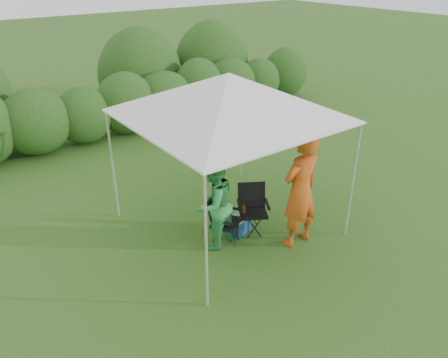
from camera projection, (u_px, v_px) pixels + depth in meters
ground at (245, 237)px, 7.76m from camera, size 70.00×70.00×0.00m
hedge at (106, 108)px, 11.70m from camera, size 14.82×1.53×1.80m
canopy at (229, 96)px, 7.00m from camera, size 3.10×3.10×2.83m
chair_right at (252, 205)px, 7.79m from camera, size 0.68×0.66×0.87m
chair_left at (222, 217)px, 7.46m from camera, size 0.67×0.66×0.85m
man at (300, 191)px, 7.18m from camera, size 0.75×0.51×2.03m
woman at (214, 204)px, 7.19m from camera, size 0.90×0.77×1.62m
cooler at (239, 224)px, 7.83m from camera, size 0.44×0.36×0.32m
bottle at (243, 210)px, 7.70m from camera, size 0.07×0.07×0.27m
lawn_toy at (288, 128)px, 12.35m from camera, size 0.53×0.44×0.26m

